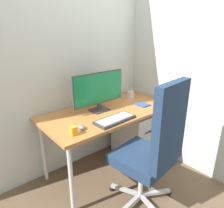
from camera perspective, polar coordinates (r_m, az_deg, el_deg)
ground_plane at (r=2.63m, az=-0.65°, el=-16.89°), size 8.00×8.00×0.00m
wall_back at (r=2.43m, az=-6.93°, el=15.61°), size 3.14×0.04×2.80m
wall_side_right at (r=2.53m, az=16.98°, el=15.10°), size 0.04×2.38×2.80m
desk at (r=2.29m, az=-0.72°, el=-3.16°), size 1.48×0.72×0.74m
office_chair at (r=1.81m, az=11.41°, el=-11.64°), size 0.62×0.63×1.23m
filing_cabinet at (r=2.80m, az=6.67°, el=-7.59°), size 0.46×0.51×0.58m
monitor at (r=2.20m, az=-3.67°, el=3.99°), size 0.63×0.16×0.42m
keyboard at (r=2.01m, az=0.82°, el=-4.32°), size 0.43×0.19×0.03m
mouse at (r=1.86m, az=-8.49°, el=-6.34°), size 0.08×0.10×0.04m
pen_holder at (r=2.68m, az=5.18°, el=2.65°), size 0.08×0.08×0.16m
notebook at (r=2.44m, az=8.38°, el=-0.17°), size 0.13×0.15×0.02m
coffee_mug at (r=2.48m, az=-4.31°, el=1.38°), size 0.12×0.09×0.11m
desk_clamp_accessory at (r=1.77m, az=-10.58°, el=-7.24°), size 0.06×0.06×0.08m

